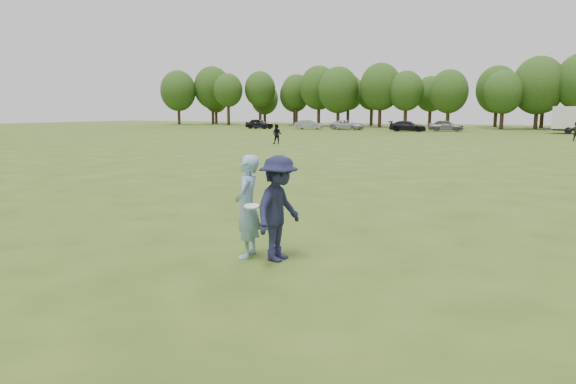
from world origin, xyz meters
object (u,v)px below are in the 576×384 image
car_a (259,124)px  car_d (408,126)px  thrower (247,206)px  defender (279,208)px  car_c (347,125)px  car_b (309,125)px  car_e (446,126)px  player_far_a (277,134)px

car_a → car_d: bearing=-84.0°
thrower → car_a: (-34.70, 59.41, -0.20)m
defender → car_c: 65.10m
thrower → car_a: bearing=-163.5°
car_b → car_e: car_e is taller
car_a → car_c: (13.38, 1.96, -0.06)m
thrower → car_b: (-27.13, 60.77, -0.28)m
car_b → car_c: car_c is taller
car_a → car_b: car_a is taller
car_a → car_b: bearing=-74.3°
defender → car_a: defender is taller
defender → car_b: bearing=27.1°
car_d → car_c: bearing=74.7°
defender → car_d: 60.91m
car_c → car_e: (13.54, 0.77, 0.07)m
thrower → car_e: bearing=173.3°
car_a → car_e: bearing=-78.7°
thrower → car_d: bearing=177.8°
car_e → car_b: bearing=88.5°
thrower → car_b: thrower is taller
car_c → car_d: bearing=-94.9°
car_d → car_b: bearing=81.2°
car_e → car_c: bearing=87.8°
car_d → thrower: bearing=-172.8°
defender → player_far_a: 32.73m
car_b → car_c: (5.81, 0.59, 0.01)m
car_b → car_a: bearing=94.2°
player_far_a → defender: bearing=-71.8°
car_a → car_d: car_a is taller
car_c → car_e: car_e is taller
player_far_a → car_c: (-6.29, 32.55, -0.12)m
car_b → car_d: bearing=-100.5°
defender → car_a: bearing=33.3°
car_a → car_e: car_e is taller
player_far_a → car_c: player_far_a is taller
defender → car_d: defender is taller
player_far_a → car_e: size_ratio=0.37×
car_a → car_e: 27.05m
car_b → defender: bearing=-161.5°
defender → car_b: (-27.75, 60.70, -0.28)m
player_far_a → car_c: size_ratio=0.33×
car_c → car_a: bearing=104.3°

